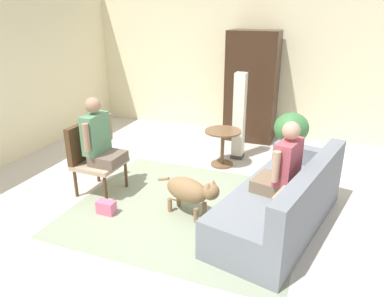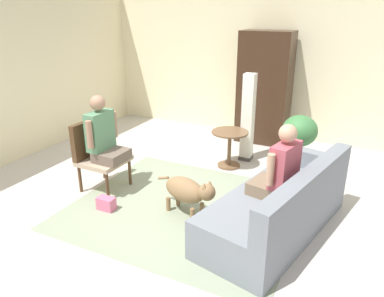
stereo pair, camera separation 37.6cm
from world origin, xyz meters
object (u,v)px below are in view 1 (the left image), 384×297
at_px(armchair, 91,154).
at_px(armoire_cabinet, 252,87).
at_px(column_lamp, 239,117).
at_px(round_end_table, 223,143).
at_px(dog, 190,191).
at_px(couch, 283,203).
at_px(person_on_couch, 283,166).
at_px(handbag, 106,207).
at_px(person_on_armchair, 99,138).
at_px(potted_plant, 291,134).

distance_m(armchair, armoire_cabinet, 3.32).
bearing_deg(column_lamp, round_end_table, -110.41).
height_order(dog, armoire_cabinet, armoire_cabinet).
height_order(couch, armoire_cabinet, armoire_cabinet).
bearing_deg(armchair, person_on_couch, 0.05).
distance_m(couch, handbag, 2.13).
distance_m(couch, dog, 1.09).
distance_m(armchair, person_on_armchair, 0.29).
distance_m(round_end_table, armoire_cabinet, 1.58).
distance_m(potted_plant, column_lamp, 0.88).
relative_size(person_on_couch, handbag, 3.73).
distance_m(round_end_table, column_lamp, 0.54).
distance_m(couch, person_on_armchair, 2.46).
distance_m(dog, armoire_cabinet, 3.13).
bearing_deg(armoire_cabinet, dog, -90.68).
relative_size(person_on_armchair, dog, 1.00).
relative_size(person_on_armchair, column_lamp, 0.61).
bearing_deg(handbag, armchair, 136.59).
xyz_separation_m(couch, person_on_couch, (-0.04, -0.02, 0.47)).
relative_size(person_on_couch, armoire_cabinet, 0.41).
relative_size(couch, potted_plant, 2.46).
bearing_deg(potted_plant, handbag, -130.86).
bearing_deg(armchair, handbag, -43.41).
bearing_deg(dog, column_lamp, 87.89).
xyz_separation_m(armchair, column_lamp, (1.56, 1.88, 0.16)).
bearing_deg(dog, couch, 8.44).
bearing_deg(person_on_armchair, person_on_couch, 0.11).
relative_size(couch, person_on_armchair, 2.54).
relative_size(round_end_table, potted_plant, 0.65).
height_order(dog, potted_plant, potted_plant).
height_order(couch, potted_plant, potted_plant).
height_order(person_on_armchair, round_end_table, person_on_armchair).
bearing_deg(person_on_couch, couch, 26.30).
relative_size(person_on_armchair, armoire_cabinet, 0.44).
relative_size(dog, handbag, 3.94).
xyz_separation_m(person_on_armchair, armoire_cabinet, (1.36, 2.92, 0.22)).
bearing_deg(column_lamp, couch, -61.51).
distance_m(person_on_armchair, handbag, 0.92).
height_order(armchair, potted_plant, armchair).
height_order(person_on_couch, handbag, person_on_couch).
distance_m(round_end_table, potted_plant, 1.06).
height_order(armchair, handbag, armchair).
height_order(potted_plant, armoire_cabinet, armoire_cabinet).
distance_m(person_on_armchair, potted_plant, 2.85).
bearing_deg(round_end_table, person_on_couch, -52.80).
height_order(person_on_couch, armoire_cabinet, armoire_cabinet).
xyz_separation_m(person_on_armchair, round_end_table, (1.25, 1.48, -0.41)).
height_order(round_end_table, armoire_cabinet, armoire_cabinet).
relative_size(person_on_armchair, potted_plant, 0.97).
bearing_deg(potted_plant, round_end_table, -165.98).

